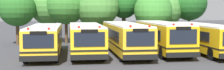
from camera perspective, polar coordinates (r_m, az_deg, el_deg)
name	(u,v)px	position (r m, az deg, el deg)	size (l,w,h in m)	color
ground_plane	(125,54)	(26.17, 2.49, -3.46)	(160.00, 160.00, 0.00)	#38383D
school_bus_0	(45,39)	(25.50, -12.32, -0.73)	(2.73, 10.15, 2.55)	yellow
school_bus_1	(86,38)	(25.29, -4.90, -0.59)	(2.75, 9.57, 2.63)	yellow
school_bus_2	(125,37)	(26.13, 2.37, -0.35)	(2.52, 11.40, 2.69)	yellow
school_bus_3	(162,36)	(26.99, 9.28, -0.17)	(2.71, 10.31, 2.76)	yellow
school_bus_4	(202,37)	(27.88, 16.28, -0.30)	(2.67, 11.50, 2.61)	yellow
tree_0	(18,8)	(34.23, -17.01, 4.75)	(3.90, 3.90, 5.86)	#4C3823
tree_1	(48,6)	(35.77, -11.80, 5.20)	(4.14, 4.14, 6.17)	#4C3823
tree_2	(66,3)	(34.57, -8.46, 5.88)	(4.60, 4.60, 6.70)	#4C3823
tree_3	(97,6)	(34.46, -2.86, 5.41)	(4.98, 4.98, 6.66)	#4C3823
tree_4	(125,4)	(36.58, 2.43, 5.69)	(3.43, 3.33, 6.03)	#4C3823
tree_5	(152,10)	(34.33, 7.50, 4.53)	(4.24, 4.24, 5.73)	#4C3823
tree_6	(164,8)	(36.43, 9.54, 4.94)	(4.66, 4.66, 6.19)	#4C3823
tree_7	(188,3)	(36.81, 13.99, 5.74)	(4.05, 4.05, 6.53)	#4C3823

